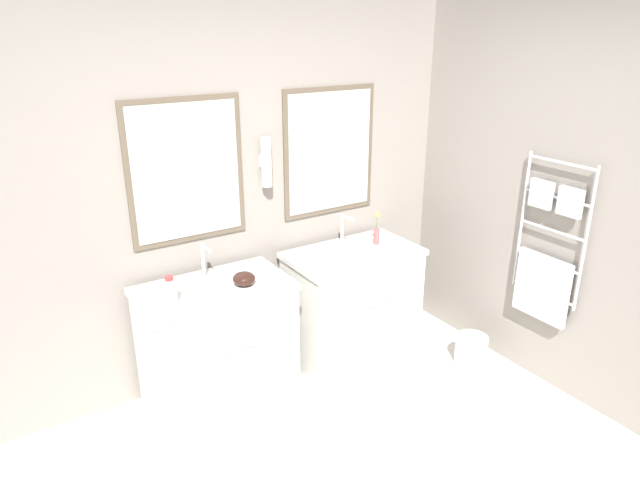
{
  "coord_description": "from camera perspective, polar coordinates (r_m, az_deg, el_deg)",
  "views": [
    {
      "loc": [
        -1.48,
        -1.5,
        2.36
      ],
      "look_at": [
        0.32,
        1.29,
        1.09
      ],
      "focal_mm": 32.0,
      "sensor_mm": 36.0,
      "label": 1
    }
  ],
  "objects": [
    {
      "name": "waste_bin",
      "position": [
        4.39,
        14.87,
        -10.56
      ],
      "size": [
        0.23,
        0.23,
        0.23
      ],
      "color": "silver",
      "rests_on": "ground_plane"
    },
    {
      "name": "flower_vase",
      "position": [
        4.17,
        5.68,
        0.83
      ],
      "size": [
        0.04,
        0.04,
        0.25
      ],
      "color": "#CC4C51",
      "rests_on": "vanity_right"
    },
    {
      "name": "amenity_bowl",
      "position": [
        3.55,
        -7.61,
        -3.87
      ],
      "size": [
        0.14,
        0.14,
        0.08
      ],
      "color": "black",
      "rests_on": "vanity_left"
    },
    {
      "name": "faucet_left",
      "position": [
        3.64,
        -11.51,
        -2.12
      ],
      "size": [
        0.17,
        0.15,
        0.24
      ],
      "color": "silver",
      "rests_on": "vanity_left"
    },
    {
      "name": "vanity_right",
      "position": [
        4.2,
        3.52,
        -6.56
      ],
      "size": [
        0.94,
        0.61,
        0.84
      ],
      "color": "silver",
      "rests_on": "ground_plane"
    },
    {
      "name": "toiletry_bottle",
      "position": [
        3.38,
        -14.75,
        -4.99
      ],
      "size": [
        0.07,
        0.07,
        0.18
      ],
      "color": "silver",
      "rests_on": "vanity_left"
    },
    {
      "name": "soap_dish",
      "position": [
        3.83,
        0.99,
        -2.16
      ],
      "size": [
        0.09,
        0.07,
        0.04
      ],
      "color": "white",
      "rests_on": "vanity_right"
    },
    {
      "name": "wall_back",
      "position": [
        3.83,
        -8.69,
        4.71
      ],
      "size": [
        4.98,
        0.15,
        2.6
      ],
      "color": "gray",
      "rests_on": "ground_plane"
    },
    {
      "name": "wall_right",
      "position": [
        4.1,
        20.46,
        4.47
      ],
      "size": [
        0.13,
        3.76,
        2.6
      ],
      "color": "gray",
      "rests_on": "ground_plane"
    },
    {
      "name": "faucet_right",
      "position": [
        4.11,
        2.35,
        0.99
      ],
      "size": [
        0.17,
        0.15,
        0.24
      ],
      "color": "silver",
      "rests_on": "vanity_right"
    },
    {
      "name": "vanity_left",
      "position": [
        3.75,
        -9.97,
        -10.54
      ],
      "size": [
        0.94,
        0.61,
        0.84
      ],
      "color": "silver",
      "rests_on": "ground_plane"
    }
  ]
}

